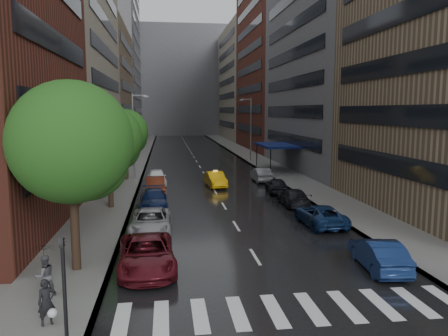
# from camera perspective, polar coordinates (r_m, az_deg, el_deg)

# --- Properties ---
(ground) EXTENTS (220.00, 220.00, 0.00)m
(ground) POSITION_cam_1_polar(r_m,az_deg,el_deg) (19.12, 6.62, -15.36)
(ground) COLOR gray
(ground) RESTS_ON ground
(road) EXTENTS (14.00, 140.00, 0.01)m
(road) POSITION_cam_1_polar(r_m,az_deg,el_deg) (67.60, -3.84, 1.26)
(road) COLOR black
(road) RESTS_ON ground
(sidewalk_left) EXTENTS (4.00, 140.00, 0.15)m
(sidewalk_left) POSITION_cam_1_polar(r_m,az_deg,el_deg) (67.60, -11.47, 1.18)
(sidewalk_left) COLOR gray
(sidewalk_left) RESTS_ON ground
(sidewalk_right) EXTENTS (4.00, 140.00, 0.15)m
(sidewalk_right) POSITION_cam_1_polar(r_m,az_deg,el_deg) (68.77, 3.67, 1.42)
(sidewalk_right) COLOR gray
(sidewalk_right) RESTS_ON ground
(crosswalk) EXTENTS (13.15, 2.80, 0.01)m
(crosswalk) POSITION_cam_1_polar(r_m,az_deg,el_deg) (17.40, 8.99, -17.77)
(crosswalk) COLOR silver
(crosswalk) RESTS_ON ground
(buildings_left) EXTENTS (8.00, 108.00, 38.00)m
(buildings_left) POSITION_cam_1_polar(r_m,az_deg,el_deg) (77.04, -15.94, 13.67)
(buildings_left) COLOR maroon
(buildings_left) RESTS_ON ground
(buildings_right) EXTENTS (8.05, 109.10, 36.00)m
(buildings_right) POSITION_cam_1_polar(r_m,az_deg,el_deg) (76.64, 7.28, 13.21)
(buildings_right) COLOR #937A5B
(buildings_right) RESTS_ON ground
(building_far) EXTENTS (40.00, 14.00, 32.00)m
(building_far) POSITION_cam_1_polar(r_m,az_deg,el_deg) (135.39, -5.86, 11.17)
(building_far) COLOR slate
(building_far) RESTS_ON ground
(tree_near) EXTENTS (5.51, 5.51, 8.78)m
(tree_near) POSITION_cam_1_polar(r_m,az_deg,el_deg) (20.56, -19.35, 3.17)
(tree_near) COLOR #382619
(tree_near) RESTS_ON ground
(tree_mid) EXTENTS (4.91, 4.91, 7.83)m
(tree_mid) POSITION_cam_1_polar(r_m,az_deg,el_deg) (33.51, -14.80, 3.77)
(tree_mid) COLOR #382619
(tree_mid) RESTS_ON ground
(tree_far) EXTENTS (4.74, 4.74, 7.56)m
(tree_far) POSITION_cam_1_polar(r_m,az_deg,el_deg) (47.11, -12.75, 4.64)
(tree_far) COLOR #382619
(tree_far) RESTS_ON ground
(taxi) EXTENTS (1.99, 4.59, 1.47)m
(taxi) POSITION_cam_1_polar(r_m,az_deg,el_deg) (42.56, -1.14, -1.48)
(taxi) COLOR #F8B30D
(taxi) RESTS_ON ground
(parked_cars_left) EXTENTS (2.89, 28.95, 1.56)m
(parked_cars_left) POSITION_cam_1_polar(r_m,az_deg,el_deg) (31.05, -9.28, -4.94)
(parked_cars_left) COLOR #5B121B
(parked_cars_left) RESTS_ON ground
(parked_cars_right) EXTENTS (2.42, 30.15, 1.46)m
(parked_cars_right) POSITION_cam_1_polar(r_m,az_deg,el_deg) (33.52, 9.60, -4.12)
(parked_cars_right) COLOR #10224D
(parked_cars_right) RESTS_ON ground
(ped_bag_walker) EXTENTS (0.71, 0.61, 1.61)m
(ped_bag_walker) POSITION_cam_1_polar(r_m,az_deg,el_deg) (16.65, -22.12, -16.02)
(ped_bag_walker) COLOR black
(ped_bag_walker) RESTS_ON sidewalk_left
(ped_black_umbrella) EXTENTS (1.03, 0.98, 2.09)m
(ped_black_umbrella) POSITION_cam_1_polar(r_m,az_deg,el_deg) (18.83, -22.44, -11.76)
(ped_black_umbrella) COLOR #535258
(ped_black_umbrella) RESTS_ON sidewalk_left
(traffic_light) EXTENTS (0.18, 0.15, 3.45)m
(traffic_light) POSITION_cam_1_polar(r_m,az_deg,el_deg) (14.67, -20.17, -13.70)
(traffic_light) COLOR black
(traffic_light) RESTS_ON sidewalk_left
(street_lamp_left) EXTENTS (1.74, 0.22, 9.00)m
(street_lamp_left) POSITION_cam_1_polar(r_m,az_deg,el_deg) (47.23, -11.66, 4.34)
(street_lamp_left) COLOR gray
(street_lamp_left) RESTS_ON sidewalk_left
(street_lamp_right) EXTENTS (1.74, 0.22, 9.00)m
(street_lamp_right) POSITION_cam_1_polar(r_m,az_deg,el_deg) (63.27, 3.45, 5.26)
(street_lamp_right) COLOR gray
(street_lamp_right) RESTS_ON sidewalk_right
(awning) EXTENTS (4.00, 8.00, 3.12)m
(awning) POSITION_cam_1_polar(r_m,az_deg,el_deg) (53.92, 6.80, 2.95)
(awning) COLOR navy
(awning) RESTS_ON sidewalk_right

